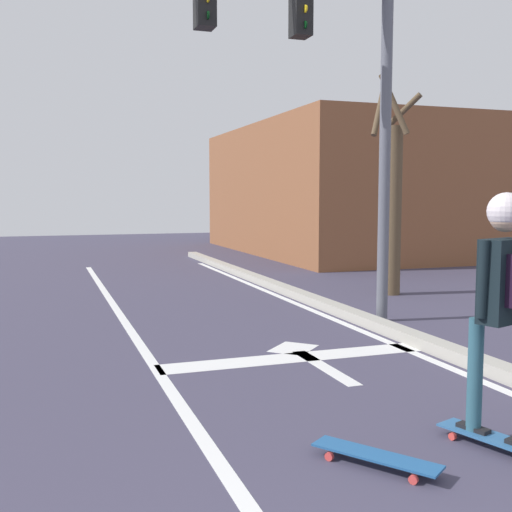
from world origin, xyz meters
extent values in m
cube|color=silver|center=(0.08, 6.00, 0.00)|extent=(0.12, 20.00, 0.01)
cube|color=silver|center=(3.00, 6.00, 0.00)|extent=(0.12, 20.00, 0.01)
cube|color=silver|center=(1.62, 6.04, 0.00)|extent=(3.07, 0.40, 0.01)
cube|color=silver|center=(1.77, 5.59, 0.00)|extent=(0.16, 1.40, 0.01)
cube|color=silver|center=(1.77, 6.44, 0.00)|extent=(0.71, 0.71, 0.01)
cube|color=#A4A095|center=(3.25, 6.00, 0.07)|extent=(0.24, 24.00, 0.14)
cube|color=#2C5D8F|center=(2.01, 3.24, 0.08)|extent=(0.48, 0.90, 0.02)
cube|color=#B2B2B7|center=(1.92, 3.52, 0.06)|extent=(0.18, 0.10, 0.01)
cylinder|color=#D03D37|center=(1.82, 3.49, 0.03)|extent=(0.05, 0.06, 0.06)
cylinder|color=#D03D37|center=(2.02, 3.56, 0.03)|extent=(0.05, 0.06, 0.06)
cylinder|color=#2B5665|center=(1.95, 3.43, 0.50)|extent=(0.11, 0.11, 0.83)
cube|color=black|center=(1.95, 3.43, 0.10)|extent=(0.16, 0.26, 0.03)
cube|color=black|center=(2.01, 3.24, 1.21)|extent=(0.43, 0.29, 0.58)
cylinder|color=black|center=(1.81, 3.20, 1.23)|extent=(0.07, 0.08, 0.53)
sphere|color=tan|center=(2.01, 3.24, 1.66)|extent=(0.23, 0.23, 0.23)
sphere|color=silver|center=(2.01, 3.24, 1.69)|extent=(0.26, 0.26, 0.26)
cube|color=#20528A|center=(1.05, 3.27, 0.08)|extent=(0.67, 0.83, 0.02)
cube|color=#B2B2B7|center=(0.88, 3.52, 0.06)|extent=(0.16, 0.13, 0.01)
cylinder|color=#CD3E3B|center=(0.80, 3.46, 0.03)|extent=(0.06, 0.07, 0.06)
cylinder|color=#CD3E3B|center=(0.96, 3.57, 0.03)|extent=(0.06, 0.07, 0.06)
cube|color=#B2B2B7|center=(1.22, 3.03, 0.06)|extent=(0.16, 0.13, 0.01)
cylinder|color=#CD3E3B|center=(1.15, 2.98, 0.03)|extent=(0.06, 0.07, 0.06)
cylinder|color=#CD3E3B|center=(1.30, 3.08, 0.03)|extent=(0.06, 0.07, 0.06)
cylinder|color=#585B65|center=(3.61, 7.54, 2.51)|extent=(0.16, 0.16, 5.03)
cube|color=black|center=(2.31, 7.54, 4.21)|extent=(0.24, 0.28, 0.64)
cylinder|color=yellow|center=(2.31, 7.39, 4.21)|extent=(0.02, 0.10, 0.10)
cylinder|color=black|center=(2.31, 7.39, 4.01)|extent=(0.02, 0.10, 0.10)
cube|color=black|center=(1.01, 7.54, 4.21)|extent=(0.24, 0.28, 0.64)
cylinder|color=black|center=(1.01, 7.39, 4.01)|extent=(0.02, 0.10, 0.10)
cylinder|color=brown|center=(5.05, 9.64, 1.53)|extent=(0.30, 0.30, 3.06)
cylinder|color=brown|center=(5.29, 9.81, 3.33)|extent=(0.51, 0.68, 0.66)
cylinder|color=brown|center=(4.87, 9.88, 3.39)|extent=(0.51, 0.41, 1.04)
cylinder|color=brown|center=(4.87, 9.39, 3.40)|extent=(0.51, 0.40, 1.08)
cube|color=brown|center=(11.13, 18.06, 2.01)|extent=(11.95, 10.03, 4.02)
camera|label=1|loc=(-0.99, -0.21, 1.79)|focal=43.50mm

